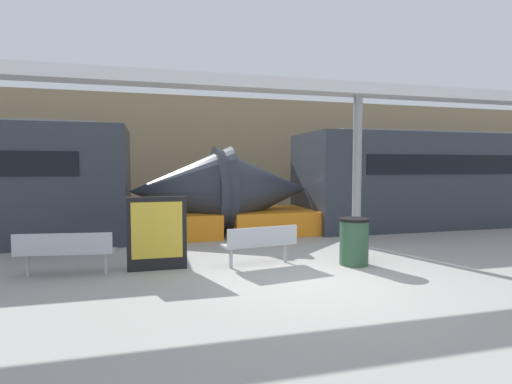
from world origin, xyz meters
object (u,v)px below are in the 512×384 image
train_left (492,181)px  support_column_near (357,171)px  poster_board (157,233)px  bench_far (65,249)px  trash_bin (354,241)px  bench_near (261,242)px

train_left → support_column_near: support_column_near is taller
poster_board → bench_far: bearing=179.6°
bench_far → support_column_near: size_ratio=0.47×
bench_far → support_column_near: (6.63, 1.23, 1.41)m
trash_bin → train_left: bearing=29.3°
bench_far → bench_near: bearing=4.8°
poster_board → support_column_near: size_ratio=0.38×
train_left → bench_near: bearing=-157.4°
trash_bin → support_column_near: 2.54m
bench_near → trash_bin: (1.89, -0.39, -0.01)m
bench_far → trash_bin: (5.57, -0.59, -0.01)m
bench_near → support_column_near: support_column_near is taller
train_left → bench_near: train_left is taller
train_left → poster_board: size_ratio=14.12×
train_left → poster_board: bearing=-161.7°
bench_near → support_column_near: (2.95, 1.43, 1.41)m
train_left → bench_far: size_ratio=11.46×
bench_far → poster_board: (1.65, -0.01, 0.23)m
trash_bin → support_column_near: support_column_near is taller
bench_near → poster_board: poster_board is taller
bench_near → bench_far: size_ratio=0.89×
train_left → bench_far: bearing=-163.9°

